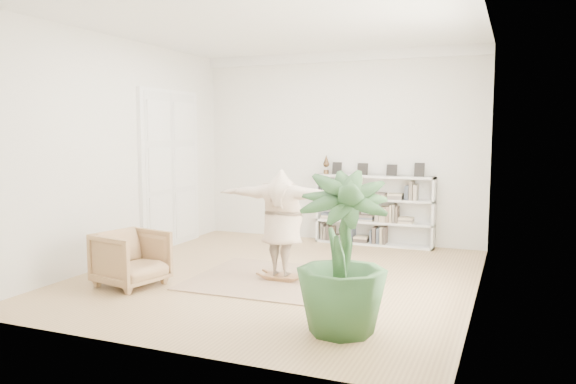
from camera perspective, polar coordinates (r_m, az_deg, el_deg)
The scene contains 9 objects.
floor at distance 8.30m, azimuth -0.99°, elevation -8.56°, with size 6.00×6.00×0.00m, color #9D7A51.
room_shell at distance 10.89m, azimuth 5.24°, elevation 13.53°, with size 6.00×6.00×6.00m.
doors at distance 10.50m, azimuth -11.85°, elevation 2.16°, with size 0.09×1.78×2.92m.
bookshelf at distance 10.58m, azimuth 8.75°, elevation -1.92°, with size 2.20×0.35×1.64m.
armchair at distance 8.02m, azimuth -15.64°, elevation -6.52°, with size 0.81×0.83×0.76m, color tan.
rug at distance 8.05m, azimuth -0.62°, elevation -8.94°, with size 2.50×2.00×0.02m, color tan.
rocker_board at distance 8.04m, azimuth -0.62°, elevation -8.56°, with size 0.48×0.29×0.10m.
person at distance 7.87m, azimuth -0.62°, elevation -2.89°, with size 1.84×0.50×1.50m, color #C4AB93.
houseplant at distance 5.89m, azimuth 5.51°, elevation -6.22°, with size 0.95×0.95×1.70m, color #295028.
Camera 1 is at (3.16, -7.38, 2.11)m, focal length 35.00 mm.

